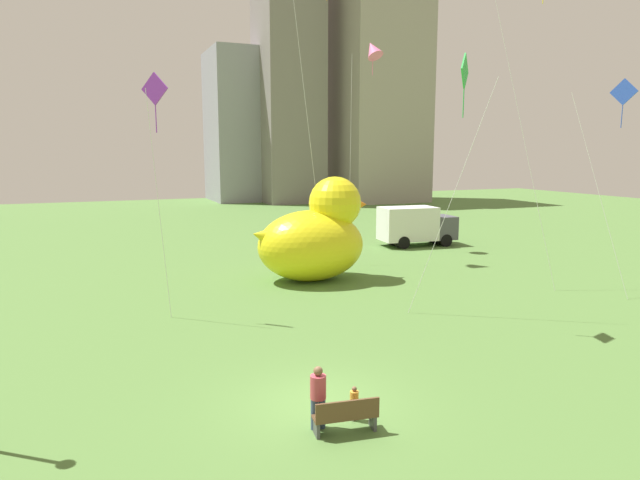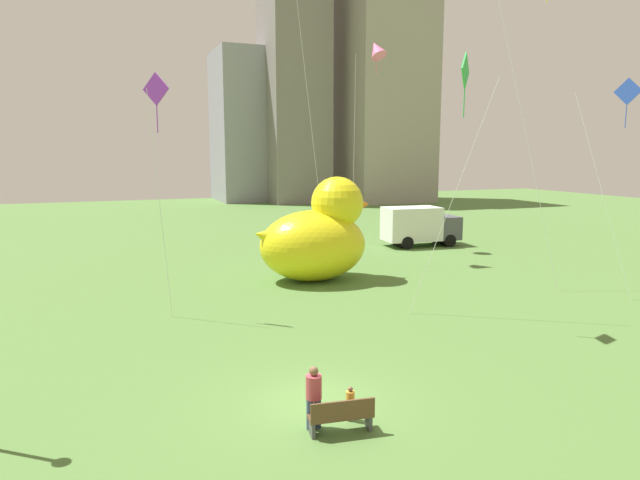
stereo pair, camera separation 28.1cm
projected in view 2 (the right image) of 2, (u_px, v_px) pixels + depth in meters
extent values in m
plane|color=#517939|center=(316.00, 404.00, 15.09)|extent=(140.00, 140.00, 0.00)
cube|color=brown|center=(341.00, 416.00, 13.50)|extent=(1.64, 0.66, 0.06)
cube|color=brown|center=(343.00, 410.00, 13.27)|extent=(1.59, 0.27, 0.45)
cube|color=#47474C|center=(312.00, 428.00, 13.36)|extent=(0.13, 0.38, 0.39)
cube|color=#47474C|center=(369.00, 421.00, 13.71)|extent=(0.13, 0.38, 0.39)
cylinder|color=#38476B|center=(310.00, 414.00, 13.66)|extent=(0.18, 0.18, 0.79)
cylinder|color=#38476B|center=(318.00, 413.00, 13.73)|extent=(0.18, 0.18, 0.79)
cylinder|color=#B23F4C|center=(314.00, 387.00, 13.59)|extent=(0.39, 0.39, 0.59)
sphere|color=brown|center=(314.00, 371.00, 13.52)|extent=(0.23, 0.23, 0.23)
cylinder|color=silver|center=(348.00, 413.00, 14.11)|extent=(0.10, 0.10, 0.45)
cylinder|color=silver|center=(352.00, 412.00, 14.15)|extent=(0.10, 0.10, 0.45)
cylinder|color=gold|center=(350.00, 398.00, 14.07)|extent=(0.22, 0.22, 0.33)
sphere|color=brown|center=(350.00, 389.00, 14.03)|extent=(0.13, 0.13, 0.13)
ellipsoid|color=yellow|center=(313.00, 246.00, 29.40)|extent=(5.76, 4.26, 3.76)
sphere|color=yellow|center=(337.00, 203.00, 29.56)|extent=(2.81, 2.81, 2.81)
cone|color=orange|center=(358.00, 205.00, 30.04)|extent=(1.26, 1.26, 1.26)
cone|color=yellow|center=(267.00, 236.00, 28.39)|extent=(1.72, 1.50, 1.81)
cube|color=white|center=(411.00, 224.00, 40.16)|extent=(4.17, 2.65, 2.40)
cube|color=#4C4C56|center=(445.00, 227.00, 40.99)|extent=(1.75, 2.43, 1.68)
cylinder|color=black|center=(443.00, 239.00, 41.07)|extent=(1.11, 2.47, 0.90)
cylinder|color=black|center=(401.00, 241.00, 40.12)|extent=(1.11, 2.47, 0.90)
cube|color=gray|center=(241.00, 127.00, 77.94)|extent=(7.10, 10.53, 20.60)
cube|color=gray|center=(294.00, 49.00, 73.63)|extent=(7.76, 8.86, 40.64)
cube|color=#9E938C|center=(383.00, 90.00, 76.16)|extent=(11.19, 11.37, 30.37)
cylinder|color=silver|center=(603.00, 194.00, 26.20)|extent=(0.94, 3.29, 9.65)
cube|color=blue|center=(628.00, 91.00, 26.46)|extent=(0.55, 1.20, 1.27)
cylinder|color=blue|center=(626.00, 111.00, 26.60)|extent=(0.04, 0.04, 1.60)
cylinder|color=silver|center=(310.00, 119.00, 33.44)|extent=(1.03, 2.96, 17.48)
cylinder|color=silver|center=(525.00, 128.00, 27.34)|extent=(2.05, 3.67, 15.91)
cylinder|color=silver|center=(453.00, 199.00, 22.72)|extent=(3.01, 1.46, 9.74)
cube|color=green|center=(465.00, 70.00, 20.32)|extent=(0.97, 0.92, 1.27)
cylinder|color=green|center=(464.00, 96.00, 20.47)|extent=(0.04, 0.04, 1.60)
cylinder|color=silver|center=(160.00, 206.00, 22.33)|extent=(0.61, 0.18, 9.24)
cube|color=purple|center=(156.00, 89.00, 21.90)|extent=(0.94, 0.95, 1.27)
cylinder|color=purple|center=(157.00, 112.00, 22.05)|extent=(0.04, 0.04, 1.60)
cylinder|color=silver|center=(354.00, 151.00, 38.83)|extent=(1.38, 2.62, 13.68)
cone|color=pink|center=(377.00, 49.00, 37.61)|extent=(1.49, 1.77, 1.51)
cylinder|color=pink|center=(376.00, 63.00, 37.75)|extent=(0.04, 0.04, 1.60)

